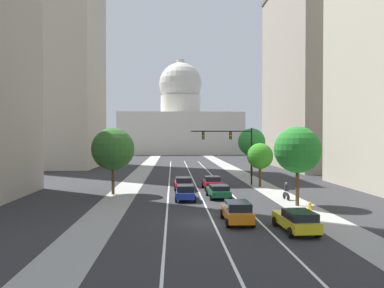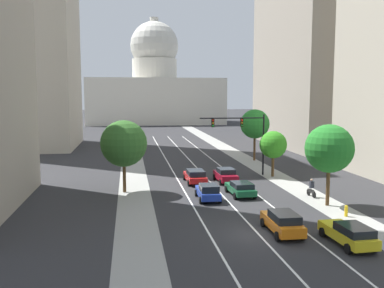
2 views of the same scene
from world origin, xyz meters
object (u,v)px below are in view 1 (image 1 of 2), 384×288
object	(u,v)px
street_tree_near_left	(113,149)
street_tree_mid_right	(298,150)
car_blue	(185,192)
fire_hydrant	(310,207)
street_tree_near_right	(260,156)
cyclist	(286,191)
car_orange	(237,211)
car_red	(183,183)
traffic_signal_mast	(233,144)
capitol_building	(181,123)
street_tree_far_right	(252,142)
car_green	(219,191)
car_crimson	(212,183)
car_yellow	(296,220)

from	to	relation	value
street_tree_near_left	street_tree_mid_right	bearing A→B (deg)	-23.86
car_blue	fire_hydrant	size ratio (longest dim) A/B	4.70
street_tree_near_right	street_tree_mid_right	bearing A→B (deg)	-88.52
cyclist	street_tree_mid_right	distance (m)	5.18
car_orange	street_tree_mid_right	bearing A→B (deg)	-43.87
car_red	traffic_signal_mast	world-z (taller)	traffic_signal_mast
capitol_building	street_tree_far_right	bearing A→B (deg)	-83.68
car_green	traffic_signal_mast	world-z (taller)	traffic_signal_mast
capitol_building	street_tree_near_left	distance (m)	102.08
car_blue	street_tree_mid_right	distance (m)	11.24
car_blue	street_tree_far_right	distance (m)	25.18
car_crimson	fire_hydrant	world-z (taller)	car_crimson
car_yellow	car_blue	distance (m)	14.58
car_orange	cyclist	distance (m)	11.76
car_green	street_tree_near_left	bearing A→B (deg)	71.88
car_orange	street_tree_near_left	world-z (taller)	street_tree_near_left
car_red	car_orange	bearing A→B (deg)	-170.44
traffic_signal_mast	fire_hydrant	world-z (taller)	traffic_signal_mast
car_blue	street_tree_near_left	size ratio (longest dim) A/B	0.60
car_yellow	car_orange	bearing A→B (deg)	47.63
capitol_building	car_yellow	distance (m)	119.27
car_yellow	car_crimson	world-z (taller)	car_crimson
car_red	fire_hydrant	bearing A→B (deg)	-147.15
car_orange	car_red	world-z (taller)	car_orange
car_orange	cyclist	bearing A→B (deg)	-32.87
car_orange	street_tree_mid_right	world-z (taller)	street_tree_mid_right
car_green	street_tree_mid_right	xyz separation A→B (m)	(6.50, -4.62, 4.24)
capitol_building	street_tree_far_right	xyz separation A→B (m)	(9.26, -83.54, -5.98)
car_green	traffic_signal_mast	size ratio (longest dim) A/B	0.58
car_orange	car_red	xyz separation A→B (m)	(-3.36, 17.80, -0.04)
car_red	street_tree_near_left	xyz separation A→B (m)	(-7.55, -3.40, 4.04)
car_crimson	street_tree_mid_right	xyz separation A→B (m)	(6.50, -11.02, 4.17)
street_tree_near_right	car_orange	bearing A→B (deg)	-107.04
capitol_building	street_tree_mid_right	world-z (taller)	capitol_building
car_crimson	traffic_signal_mast	size ratio (longest dim) A/B	0.57
street_tree_near_right	car_yellow	bearing A→B (deg)	-96.93
traffic_signal_mast	street_tree_mid_right	size ratio (longest dim) A/B	1.10
car_red	street_tree_far_right	size ratio (longest dim) A/B	0.65
car_yellow	car_red	size ratio (longest dim) A/B	0.99
street_tree_mid_right	car_blue	bearing A→B (deg)	161.02
car_crimson	street_tree_far_right	world-z (taller)	street_tree_far_right
street_tree_mid_right	fire_hydrant	bearing A→B (deg)	-91.23
car_green	street_tree_far_right	world-z (taller)	street_tree_far_right
capitol_building	street_tree_far_right	distance (m)	84.26
street_tree_near_left	street_tree_near_right	distance (m)	18.02
car_yellow	cyclist	xyz separation A→B (m)	(3.06, 12.69, 0.08)
car_yellow	street_tree_near_left	xyz separation A→B (m)	(-14.28, 17.24, 4.04)
fire_hydrant	street_tree_mid_right	xyz separation A→B (m)	(0.07, 3.42, 4.50)
car_blue	street_tree_mid_right	xyz separation A→B (m)	(9.87, -3.39, 4.19)
car_blue	street_tree_near_left	xyz separation A→B (m)	(-7.55, 4.31, 4.04)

